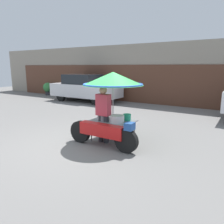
{
  "coord_description": "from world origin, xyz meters",
  "views": [
    {
      "loc": [
        3.72,
        -4.32,
        2.08
      ],
      "look_at": [
        0.59,
        0.65,
        0.85
      ],
      "focal_mm": 35.0,
      "sensor_mm": 36.0,
      "label": 1
    }
  ],
  "objects": [
    {
      "name": "shopfront_building",
      "position": [
        0.0,
        8.28,
        1.67
      ],
      "size": [
        28.0,
        2.06,
        3.36
      ],
      "color": "gray",
      "rests_on": "ground"
    },
    {
      "name": "vendor_person",
      "position": [
        0.41,
        0.49,
        0.87
      ],
      "size": [
        0.38,
        0.22,
        1.56
      ],
      "color": "#2D2D33",
      "rests_on": "ground"
    },
    {
      "name": "parked_car",
      "position": [
        -4.72,
        5.99,
        0.82
      ],
      "size": [
        4.31,
        1.72,
        1.63
      ],
      "color": "black",
      "rests_on": "ground"
    },
    {
      "name": "ground_plane",
      "position": [
        0.0,
        0.0,
        0.0
      ],
      "size": [
        36.0,
        36.0,
        0.0
      ],
      "primitive_type": "plane",
      "color": "slate"
    },
    {
      "name": "vendor_motorcycle_cart",
      "position": [
        0.6,
        0.62,
        1.45
      ],
      "size": [
        2.06,
        1.65,
        1.94
      ],
      "color": "black",
      "rests_on": "ground"
    },
    {
      "name": "potted_plant",
      "position": [
        -8.95,
        6.86,
        0.52
      ],
      "size": [
        0.71,
        0.71,
        0.92
      ],
      "color": "#2D2D33",
      "rests_on": "ground"
    }
  ]
}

